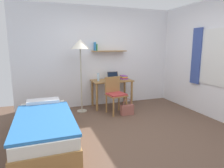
# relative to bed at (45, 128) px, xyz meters

# --- Properties ---
(ground_plane) EXTENTS (5.28, 5.28, 0.00)m
(ground_plane) POSITION_rel_bed_xyz_m (1.53, -0.19, -0.24)
(ground_plane) COLOR brown
(wall_back) EXTENTS (4.40, 0.27, 2.60)m
(wall_back) POSITION_rel_bed_xyz_m (1.53, 1.83, 1.06)
(wall_back) COLOR white
(wall_back) RESTS_ON ground_plane
(wall_right) EXTENTS (0.10, 4.40, 2.60)m
(wall_right) POSITION_rel_bed_xyz_m (3.55, -0.17, 1.06)
(wall_right) COLOR white
(wall_right) RESTS_ON ground_plane
(bed) EXTENTS (0.89, 1.97, 0.54)m
(bed) POSITION_rel_bed_xyz_m (0.00, 0.00, 0.00)
(bed) COLOR #9E703D
(bed) RESTS_ON ground_plane
(desk) EXTENTS (1.04, 0.56, 0.72)m
(desk) POSITION_rel_bed_xyz_m (1.72, 1.51, 0.34)
(desk) COLOR #9E703D
(desk) RESTS_ON ground_plane
(desk_chair) EXTENTS (0.49, 0.48, 0.86)m
(desk_chair) POSITION_rel_bed_xyz_m (1.63, 1.01, 0.25)
(desk_chair) COLOR #9E703D
(desk_chair) RESTS_ON ground_plane
(standing_lamp) EXTENTS (0.44, 0.44, 1.74)m
(standing_lamp) POSITION_rel_bed_xyz_m (0.89, 1.36, 1.31)
(standing_lamp) COLOR #B2A893
(standing_lamp) RESTS_ON ground_plane
(laptop) EXTENTS (0.30, 0.22, 0.21)m
(laptop) POSITION_rel_bed_xyz_m (1.78, 1.55, 0.53)
(laptop) COLOR #2D2D33
(laptop) RESTS_ON desk
(water_bottle) EXTENTS (0.06, 0.06, 0.21)m
(water_bottle) POSITION_rel_bed_xyz_m (1.35, 1.47, 0.58)
(water_bottle) COLOR silver
(water_bottle) RESTS_ON desk
(book_stack) EXTENTS (0.19, 0.24, 0.10)m
(book_stack) POSITION_rel_bed_xyz_m (2.07, 1.55, 0.52)
(book_stack) COLOR purple
(book_stack) RESTS_ON desk
(handbag) EXTENTS (0.31, 0.12, 0.39)m
(handbag) POSITION_rel_bed_xyz_m (1.84, 0.77, -0.11)
(handbag) COLOR #99564C
(handbag) RESTS_ON ground_plane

